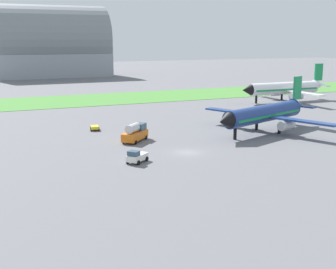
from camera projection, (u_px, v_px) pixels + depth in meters
name	position (u px, v px, depth m)	size (l,w,h in m)	color
ground_plane	(187.00, 152.00, 74.75)	(600.00, 600.00, 0.00)	slate
grass_taxiway_strip	(79.00, 100.00, 138.14)	(360.00, 28.00, 0.08)	#478438
airplane_midfield_jet	(266.00, 114.00, 90.25)	(27.73, 27.94, 10.28)	navy
airplane_parked_jet_far	(285.00, 88.00, 135.12)	(29.71, 30.34, 10.75)	white
baggage_cart_near_gate	(95.00, 128.00, 92.77)	(2.26, 2.73, 0.90)	yellow
fuel_truck_midfield	(135.00, 132.00, 82.76)	(6.30, 6.29, 3.29)	orange
pushback_tug_by_runway	(137.00, 157.00, 68.39)	(3.93, 3.66, 1.95)	white
hangar_distant	(49.00, 46.00, 224.30)	(55.21, 32.43, 33.89)	#9399A3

